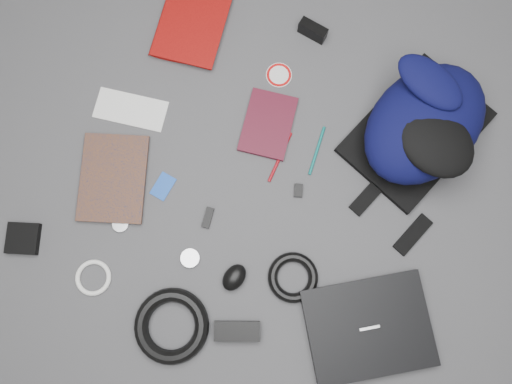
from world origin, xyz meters
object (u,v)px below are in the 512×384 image
(pouch, at_px, (23,238))
(backpack, at_px, (425,124))
(laptop, at_px, (368,327))
(compact_camera, at_px, (313,31))
(textbook_red, at_px, (161,16))
(mouse, at_px, (234,277))
(power_brick, at_px, (237,331))
(comic_book, at_px, (81,177))
(dvd_case, at_px, (268,124))

(pouch, bearing_deg, backpack, 34.38)
(laptop, xyz_separation_m, compact_camera, (-0.41, 0.78, 0.01))
(textbook_red, relative_size, compact_camera, 3.07)
(mouse, xyz_separation_m, power_brick, (0.05, -0.13, -0.01))
(backpack, xyz_separation_m, compact_camera, (-0.38, 0.20, -0.07))
(comic_book, relative_size, compact_camera, 2.98)
(backpack, xyz_separation_m, power_brick, (-0.31, -0.70, -0.08))
(dvd_case, height_order, pouch, pouch)
(power_brick, bearing_deg, laptop, 2.00)
(comic_book, height_order, mouse, mouse)
(power_brick, bearing_deg, backpack, 47.80)
(compact_camera, distance_m, pouch, 1.04)
(compact_camera, bearing_deg, pouch, -112.28)
(comic_book, height_order, power_brick, power_brick)
(comic_book, bearing_deg, mouse, -29.79)
(backpack, distance_m, pouch, 1.17)
(textbook_red, height_order, compact_camera, compact_camera)
(textbook_red, xyz_separation_m, compact_camera, (0.45, 0.10, 0.01))
(compact_camera, bearing_deg, textbook_red, -155.99)
(dvd_case, bearing_deg, comic_book, -149.71)
(laptop, xyz_separation_m, mouse, (-0.39, 0.01, 0.00))
(backpack, relative_size, laptop, 1.33)
(backpack, distance_m, laptop, 0.58)
(laptop, relative_size, compact_camera, 3.82)
(backpack, height_order, pouch, backpack)
(backpack, height_order, power_brick, backpack)
(pouch, bearing_deg, laptop, 4.77)
(textbook_red, distance_m, mouse, 0.82)
(mouse, xyz_separation_m, pouch, (-0.60, -0.09, -0.01))
(backpack, bearing_deg, laptop, -63.31)
(laptop, height_order, dvd_case, laptop)
(dvd_case, height_order, mouse, mouse)
(laptop, distance_m, mouse, 0.39)
(backpack, xyz_separation_m, comic_book, (-0.88, -0.44, -0.08))
(comic_book, distance_m, compact_camera, 0.81)
(compact_camera, distance_m, mouse, 0.77)
(laptop, bearing_deg, power_brick, 171.14)
(textbook_red, bearing_deg, comic_book, -98.71)
(mouse, height_order, power_brick, mouse)
(mouse, distance_m, pouch, 0.61)
(compact_camera, xyz_separation_m, mouse, (0.02, -0.77, -0.00))
(comic_book, relative_size, power_brick, 2.08)
(backpack, height_order, mouse, backpack)
(comic_book, relative_size, dvd_case, 1.32)
(mouse, relative_size, pouch, 0.90)
(dvd_case, bearing_deg, textbook_red, 147.56)
(pouch, bearing_deg, comic_book, 68.61)
(mouse, bearing_deg, pouch, -154.58)
(compact_camera, bearing_deg, mouse, -76.84)
(laptop, relative_size, pouch, 3.75)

